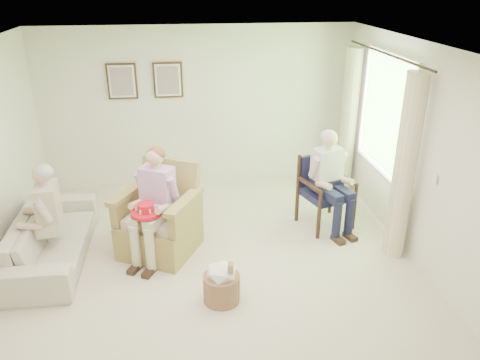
{
  "coord_description": "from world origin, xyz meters",
  "views": [
    {
      "loc": [
        -0.3,
        -4.63,
        3.28
      ],
      "look_at": [
        0.37,
        0.39,
        1.05
      ],
      "focal_mm": 35.0,
      "sensor_mm": 36.0,
      "label": 1
    }
  ],
  "objects": [
    {
      "name": "floor",
      "position": [
        0.0,
        0.0,
        0.0
      ],
      "size": [
        5.5,
        5.5,
        0.0
      ],
      "primitive_type": "plane",
      "color": "beige",
      "rests_on": "ground"
    },
    {
      "name": "back_wall",
      "position": [
        0.0,
        2.75,
        1.3
      ],
      "size": [
        5.0,
        0.04,
        2.6
      ],
      "primitive_type": "cube",
      "color": "silver",
      "rests_on": "ground"
    },
    {
      "name": "right_wall",
      "position": [
        2.5,
        0.0,
        1.3
      ],
      "size": [
        0.04,
        5.5,
        2.6
      ],
      "primitive_type": "cube",
      "color": "silver",
      "rests_on": "ground"
    },
    {
      "name": "ceiling",
      "position": [
        0.0,
        0.0,
        2.6
      ],
      "size": [
        5.0,
        5.5,
        0.02
      ],
      "primitive_type": "cube",
      "color": "white",
      "rests_on": "back_wall"
    },
    {
      "name": "window",
      "position": [
        2.46,
        1.2,
        1.58
      ],
      "size": [
        0.13,
        2.5,
        1.63
      ],
      "color": "#2D6B23",
      "rests_on": "right_wall"
    },
    {
      "name": "curtain_left",
      "position": [
        2.33,
        0.22,
        1.15
      ],
      "size": [
        0.34,
        0.34,
        2.3
      ],
      "primitive_type": "cylinder",
      "color": "beige",
      "rests_on": "ground"
    },
    {
      "name": "curtain_right",
      "position": [
        2.33,
        2.18,
        1.15
      ],
      "size": [
        0.34,
        0.34,
        2.3
      ],
      "primitive_type": "cylinder",
      "color": "beige",
      "rests_on": "ground"
    },
    {
      "name": "framed_print_left",
      "position": [
        -1.15,
        2.71,
        1.78
      ],
      "size": [
        0.45,
        0.05,
        0.55
      ],
      "color": "#382114",
      "rests_on": "back_wall"
    },
    {
      "name": "framed_print_right",
      "position": [
        -0.45,
        2.71,
        1.78
      ],
      "size": [
        0.45,
        0.05,
        0.55
      ],
      "color": "#382114",
      "rests_on": "back_wall"
    },
    {
      "name": "wicker_armchair",
      "position": [
        -0.63,
        0.67,
        0.36
      ],
      "size": [
        0.89,
        0.88,
        1.14
      ],
      "rotation": [
        0.0,
        0.0,
        -0.49
      ],
      "color": "#A38C4D",
      "rests_on": "ground"
    },
    {
      "name": "wood_armchair",
      "position": [
        1.66,
        1.12,
        0.54
      ],
      "size": [
        0.64,
        0.6,
        0.98
      ],
      "rotation": [
        0.0,
        0.0,
        0.31
      ],
      "color": "black",
      "rests_on": "ground"
    },
    {
      "name": "sofa",
      "position": [
        -1.95,
        0.65,
        0.3
      ],
      "size": [
        2.02,
        0.79,
        0.59
      ],
      "primitive_type": "imported",
      "rotation": [
        0.0,
        0.0,
        1.57
      ],
      "color": "beige",
      "rests_on": "ground"
    },
    {
      "name": "person_wicker",
      "position": [
        -0.63,
        0.52,
        0.83
      ],
      "size": [
        0.4,
        0.62,
        1.4
      ],
      "rotation": [
        0.0,
        0.0,
        -0.49
      ],
      "color": "beige",
      "rests_on": "ground"
    },
    {
      "name": "person_dark",
      "position": [
        1.66,
        0.95,
        0.81
      ],
      "size": [
        0.4,
        0.63,
        1.37
      ],
      "rotation": [
        0.0,
        0.0,
        0.31
      ],
      "color": "#181936",
      "rests_on": "ground"
    },
    {
      "name": "person_sofa",
      "position": [
        -1.95,
        0.54,
        0.71
      ],
      "size": [
        0.42,
        0.62,
        1.25
      ],
      "rotation": [
        0.0,
        0.0,
        -1.48
      ],
      "color": "beige",
      "rests_on": "ground"
    },
    {
      "name": "red_hat",
      "position": [
        -0.75,
        0.35,
        0.74
      ],
      "size": [
        0.36,
        0.36,
        0.14
      ],
      "color": "red",
      "rests_on": "person_wicker"
    },
    {
      "name": "hatbox",
      "position": [
        0.06,
        -0.47,
        0.23
      ],
      "size": [
        0.54,
        0.54,
        0.59
      ],
      "color": "tan",
      "rests_on": "ground"
    }
  ]
}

